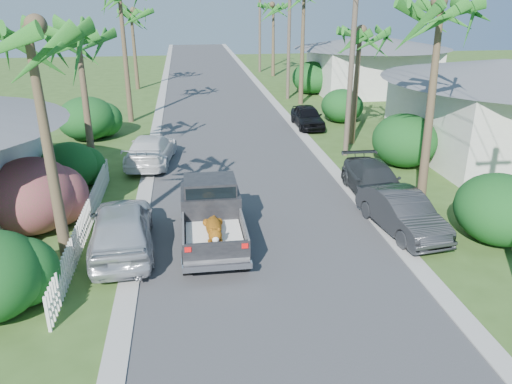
{
  "coord_description": "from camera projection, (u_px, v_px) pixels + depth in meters",
  "views": [
    {
      "loc": [
        -2.42,
        -10.72,
        7.71
      ],
      "look_at": [
        -0.19,
        5.0,
        1.4
      ],
      "focal_mm": 35.0,
      "sensor_mm": 36.0,
      "label": 1
    }
  ],
  "objects": [
    {
      "name": "road",
      "position": [
        220.0,
        109.0,
        36.03
      ],
      "size": [
        8.0,
        100.0,
        0.02
      ],
      "primitive_type": "cube",
      "color": "#38383A",
      "rests_on": "ground"
    },
    {
      "name": "utility_pole_b",
      "position": [
        352.0,
        64.0,
        24.02
      ],
      "size": [
        1.6,
        0.26,
        9.0
      ],
      "color": "brown",
      "rests_on": "ground"
    },
    {
      "name": "curb_left",
      "position": [
        159.0,
        110.0,
        35.46
      ],
      "size": [
        0.6,
        100.0,
        0.06
      ],
      "primitive_type": "cube",
      "color": "#A5A39E",
      "rests_on": "ground"
    },
    {
      "name": "palm_l_b",
      "position": [
        77.0,
        34.0,
        20.91
      ],
      "size": [
        4.4,
        4.4,
        7.4
      ],
      "color": "brown",
      "rests_on": "ground"
    },
    {
      "name": "parked_car_rn",
      "position": [
        402.0,
        213.0,
        17.18
      ],
      "size": [
        2.01,
        4.38,
        1.39
      ],
      "primitive_type": "imported",
      "rotation": [
        0.0,
        0.0,
        0.13
      ],
      "color": "#27292C",
      "rests_on": "ground"
    },
    {
      "name": "palm_l_d",
      "position": [
        131.0,
        11.0,
        41.09
      ],
      "size": [
        4.4,
        4.4,
        7.7
      ],
      "color": "brown",
      "rests_on": "ground"
    },
    {
      "name": "shrub_l_b",
      "position": [
        32.0,
        196.0,
        17.05
      ],
      "size": [
        3.0,
        3.3,
        2.6
      ],
      "primitive_type": "ellipsoid",
      "color": "#C41C58",
      "rests_on": "ground"
    },
    {
      "name": "shrub_r_d",
      "position": [
        312.0,
        78.0,
        41.2
      ],
      "size": [
        3.2,
        3.52,
        2.6
      ],
      "primitive_type": "ellipsoid",
      "color": "#13441B",
      "rests_on": "ground"
    },
    {
      "name": "parked_car_rf",
      "position": [
        307.0,
        117.0,
        30.82
      ],
      "size": [
        1.58,
        3.9,
        1.33
      ],
      "primitive_type": "imported",
      "rotation": [
        0.0,
        0.0,
        -0.0
      ],
      "color": "black",
      "rests_on": "ground"
    },
    {
      "name": "shrub_l_c",
      "position": [
        69.0,
        166.0,
        20.89
      ],
      "size": [
        2.4,
        2.64,
        2.0
      ],
      "primitive_type": "ellipsoid",
      "color": "#13441B",
      "rests_on": "ground"
    },
    {
      "name": "palm_l_a",
      "position": [
        29.0,
        28.0,
        12.42
      ],
      "size": [
        4.4,
        4.4,
        8.2
      ],
      "color": "brown",
      "rests_on": "ground"
    },
    {
      "name": "shrub_r_b",
      "position": [
        404.0,
        140.0,
        23.7
      ],
      "size": [
        3.0,
        3.3,
        2.5
      ],
      "primitive_type": "ellipsoid",
      "color": "#13441B",
      "rests_on": "ground"
    },
    {
      "name": "parked_car_lf",
      "position": [
        151.0,
        150.0,
        24.1
      ],
      "size": [
        2.58,
        5.1,
        1.42
      ],
      "primitive_type": "imported",
      "rotation": [
        0.0,
        0.0,
        3.02
      ],
      "color": "white",
      "rests_on": "ground"
    },
    {
      "name": "utility_pole_c",
      "position": [
        289.0,
        38.0,
        37.83
      ],
      "size": [
        1.6,
        0.26,
        9.0
      ],
      "color": "brown",
      "rests_on": "ground"
    },
    {
      "name": "shrub_r_c",
      "position": [
        342.0,
        106.0,
        32.02
      ],
      "size": [
        2.6,
        2.86,
        2.1
      ],
      "primitive_type": "ellipsoid",
      "color": "#13441B",
      "rests_on": "ground"
    },
    {
      "name": "shrub_r_a",
      "position": [
        499.0,
        209.0,
        16.35
      ],
      "size": [
        2.8,
        3.08,
        2.3
      ],
      "primitive_type": "ellipsoid",
      "color": "#13441B",
      "rests_on": "ground"
    },
    {
      "name": "palm_r_a",
      "position": [
        444.0,
        3.0,
        16.63
      ],
      "size": [
        4.4,
        4.4,
        8.7
      ],
      "color": "brown",
      "rests_on": "ground"
    },
    {
      "name": "parked_car_rm",
      "position": [
        374.0,
        181.0,
        20.23
      ],
      "size": [
        1.94,
        4.56,
        1.31
      ],
      "primitive_type": "imported",
      "rotation": [
        0.0,
        0.0,
        -0.02
      ],
      "color": "#2E3133",
      "rests_on": "ground"
    },
    {
      "name": "utility_pole_d",
      "position": [
        260.0,
        27.0,
        51.63
      ],
      "size": [
        1.6,
        0.26,
        9.0
      ],
      "color": "brown",
      "rests_on": "ground"
    },
    {
      "name": "parked_car_ln",
      "position": [
        122.0,
        228.0,
        15.8
      ],
      "size": [
        2.29,
        4.97,
        1.65
      ],
      "primitive_type": "imported",
      "rotation": [
        0.0,
        0.0,
        3.21
      ],
      "color": "silver",
      "rests_on": "ground"
    },
    {
      "name": "ground",
      "position": [
        290.0,
        311.0,
        13.03
      ],
      "size": [
        120.0,
        120.0,
        0.0
      ],
      "primitive_type": "plane",
      "color": "#36531F",
      "rests_on": "ground"
    },
    {
      "name": "picket_fence",
      "position": [
        87.0,
        220.0,
        17.12
      ],
      "size": [
        0.1,
        11.0,
        1.0
      ],
      "primitive_type": "cube",
      "color": "white",
      "rests_on": "ground"
    },
    {
      "name": "curb_right",
      "position": [
        278.0,
        107.0,
        36.58
      ],
      "size": [
        0.6,
        100.0,
        0.06
      ],
      "primitive_type": "cube",
      "color": "#A5A39E",
      "rests_on": "ground"
    },
    {
      "name": "palm_r_d",
      "position": [
        274.0,
        5.0,
        48.2
      ],
      "size": [
        4.4,
        4.4,
        8.0
      ],
      "color": "brown",
      "rests_on": "ground"
    },
    {
      "name": "palm_r_b",
      "position": [
        360.0,
        31.0,
        25.49
      ],
      "size": [
        4.4,
        4.4,
        7.2
      ],
      "color": "brown",
      "rests_on": "ground"
    },
    {
      "name": "house_right_far",
      "position": [
        370.0,
        66.0,
        41.55
      ],
      "size": [
        9.0,
        8.0,
        4.6
      ],
      "color": "silver",
      "rests_on": "ground"
    },
    {
      "name": "pickup_truck",
      "position": [
        211.0,
        211.0,
        16.56
      ],
      "size": [
        1.98,
        5.12,
        2.06
      ],
      "color": "black",
      "rests_on": "ground"
    },
    {
      "name": "shrub_l_d",
      "position": [
        87.0,
        118.0,
        28.1
      ],
      "size": [
        3.2,
        3.52,
        2.4
      ],
      "primitive_type": "ellipsoid",
      "color": "#13441B",
      "rests_on": "ground"
    },
    {
      "name": "house_right_near",
      "position": [
        497.0,
        112.0,
        24.95
      ],
      "size": [
        8.0,
        9.0,
        4.8
      ],
      "color": "silver",
      "rests_on": "ground"
    }
  ]
}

